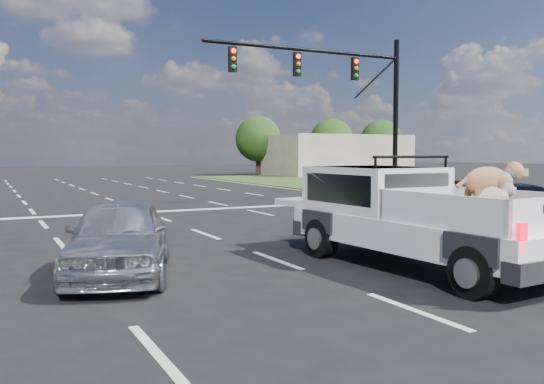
# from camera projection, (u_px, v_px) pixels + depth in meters

# --- Properties ---
(ground) EXTENTS (160.00, 160.00, 0.00)m
(ground) POSITION_uv_depth(u_px,v_px,m) (351.00, 253.00, 11.96)
(ground) COLOR black
(ground) RESTS_ON ground
(road_markings) EXTENTS (17.75, 60.00, 0.01)m
(road_markings) POSITION_uv_depth(u_px,v_px,m) (230.00, 220.00, 17.80)
(road_markings) COLOR silver
(road_markings) RESTS_ON ground
(grass_shoulder_right) EXTENTS (8.00, 60.00, 0.06)m
(grass_shoulder_right) POSITION_uv_depth(u_px,v_px,m) (533.00, 203.00, 23.16)
(grass_shoulder_right) COLOR #224715
(grass_shoulder_right) RESTS_ON ground
(traffic_signal) EXTENTS (9.11, 0.31, 7.00)m
(traffic_signal) POSITION_uv_depth(u_px,v_px,m) (351.00, 90.00, 24.21)
(traffic_signal) COLOR black
(traffic_signal) RESTS_ON ground
(building_right) EXTENTS (12.00, 7.00, 3.60)m
(building_right) POSITION_uv_depth(u_px,v_px,m) (337.00, 155.00, 52.01)
(building_right) COLOR #C8B399
(building_right) RESTS_ON ground
(tree_far_d) EXTENTS (4.20, 4.20, 5.40)m
(tree_far_d) POSITION_uv_depth(u_px,v_px,m) (258.00, 139.00, 52.76)
(tree_far_d) COLOR #332114
(tree_far_d) RESTS_ON ground
(tree_far_e) EXTENTS (4.20, 4.20, 5.40)m
(tree_far_e) POSITION_uv_depth(u_px,v_px,m) (332.00, 140.00, 56.37)
(tree_far_e) COLOR #332114
(tree_far_e) RESTS_ON ground
(tree_far_f) EXTENTS (4.20, 4.20, 5.40)m
(tree_far_f) POSITION_uv_depth(u_px,v_px,m) (381.00, 140.00, 59.07)
(tree_far_f) COLOR #332114
(tree_far_f) RESTS_ON ground
(pickup_truck) EXTENTS (2.34, 5.56, 2.04)m
(pickup_truck) POSITION_uv_depth(u_px,v_px,m) (413.00, 215.00, 10.49)
(pickup_truck) COLOR black
(pickup_truck) RESTS_ON ground
(silver_sedan) EXTENTS (2.71, 4.23, 1.34)m
(silver_sedan) POSITION_uv_depth(u_px,v_px,m) (119.00, 236.00, 9.78)
(silver_sedan) COLOR silver
(silver_sedan) RESTS_ON ground
(black_coupe) EXTENTS (2.96, 5.16, 1.41)m
(black_coupe) POSITION_uv_depth(u_px,v_px,m) (516.00, 215.00, 12.71)
(black_coupe) COLOR black
(black_coupe) RESTS_ON ground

